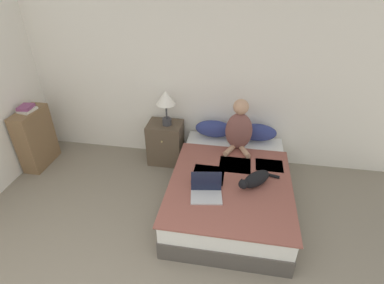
{
  "coord_description": "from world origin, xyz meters",
  "views": [
    {
      "loc": [
        0.58,
        -0.48,
        2.67
      ],
      "look_at": [
        0.08,
        2.47,
        0.81
      ],
      "focal_mm": 28.0,
      "sensor_mm": 36.0,
      "label": 1
    }
  ],
  "objects": [
    {
      "name": "pillow_near",
      "position": [
        0.27,
        3.24,
        0.58
      ],
      "size": [
        0.53,
        0.22,
        0.25
      ],
      "color": "navy",
      "rests_on": "bed"
    },
    {
      "name": "nightstand",
      "position": [
        -0.44,
        3.17,
        0.32
      ],
      "size": [
        0.49,
        0.41,
        0.63
      ],
      "color": "brown",
      "rests_on": "ground_plane"
    },
    {
      "name": "person_sitting",
      "position": [
        0.61,
        2.98,
        0.77
      ],
      "size": [
        0.36,
        0.35,
        0.71
      ],
      "color": "brown",
      "rests_on": "bed"
    },
    {
      "name": "laptop_open",
      "position": [
        0.32,
        1.97,
        0.51
      ],
      "size": [
        0.37,
        0.32,
        0.23
      ],
      "rotation": [
        0.0,
        0.0,
        0.15
      ],
      "color": "#B7B7BC",
      "rests_on": "bed"
    },
    {
      "name": "table_lamp",
      "position": [
        -0.4,
        3.16,
        1.01
      ],
      "size": [
        0.27,
        0.27,
        0.52
      ],
      "color": "#38383D",
      "rests_on": "nightstand"
    },
    {
      "name": "cat_tabby",
      "position": [
        0.84,
        2.23,
        0.54
      ],
      "size": [
        0.48,
        0.42,
        0.17
      ],
      "rotation": [
        0.0,
        0.0,
        -2.34
      ],
      "color": "black",
      "rests_on": "bed"
    },
    {
      "name": "bed",
      "position": [
        0.57,
        2.4,
        0.23
      ],
      "size": [
        1.39,
        1.95,
        0.46
      ],
      "color": "#4C4742",
      "rests_on": "ground_plane"
    },
    {
      "name": "wall_back",
      "position": [
        0.0,
        3.44,
        1.27
      ],
      "size": [
        5.86,
        0.05,
        2.55
      ],
      "color": "white",
      "rests_on": "ground_plane"
    },
    {
      "name": "pillow_far",
      "position": [
        0.87,
        3.24,
        0.58
      ],
      "size": [
        0.53,
        0.22,
        0.25
      ],
      "color": "navy",
      "rests_on": "bed"
    },
    {
      "name": "book_stack_top",
      "position": [
        -2.27,
        2.8,
        0.91
      ],
      "size": [
        0.21,
        0.24,
        0.08
      ],
      "color": "beige",
      "rests_on": "bookshelf"
    },
    {
      "name": "bookshelf",
      "position": [
        -2.27,
        2.79,
        0.43
      ],
      "size": [
        0.25,
        0.58,
        0.87
      ],
      "color": "brown",
      "rests_on": "ground_plane"
    }
  ]
}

